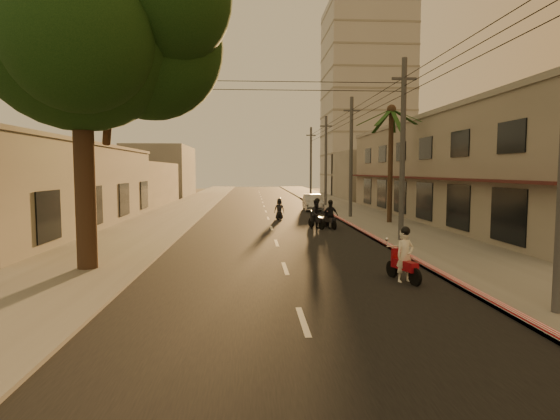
# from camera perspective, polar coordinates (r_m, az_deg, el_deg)

# --- Properties ---
(ground) EXTENTS (160.00, 160.00, 0.00)m
(ground) POSITION_cam_1_polar(r_m,az_deg,el_deg) (15.14, 1.16, -8.74)
(ground) COLOR #383023
(ground) RESTS_ON ground
(road) EXTENTS (10.00, 140.00, 0.02)m
(road) POSITION_cam_1_polar(r_m,az_deg,el_deg) (34.87, -1.45, -1.03)
(road) COLOR black
(road) RESTS_ON ground
(sidewalk_right) EXTENTS (5.00, 140.00, 0.12)m
(sidewalk_right) POSITION_cam_1_polar(r_m,az_deg,el_deg) (35.91, 10.59, -0.87)
(sidewalk_right) COLOR slate
(sidewalk_right) RESTS_ON ground
(sidewalk_left) EXTENTS (5.00, 140.00, 0.12)m
(sidewalk_left) POSITION_cam_1_polar(r_m,az_deg,el_deg) (35.42, -13.67, -1.00)
(sidewalk_left) COLOR slate
(sidewalk_left) RESTS_ON ground
(curb_stripe) EXTENTS (0.20, 60.00, 0.20)m
(curb_stripe) POSITION_cam_1_polar(r_m,az_deg,el_deg) (30.53, 8.49, -1.75)
(curb_stripe) COLOR red
(curb_stripe) RESTS_ON ground
(shophouse_row) EXTENTS (8.80, 34.20, 7.30)m
(shophouse_row) POSITION_cam_1_polar(r_m,az_deg,el_deg) (36.01, 21.52, 4.62)
(shophouse_row) COLOR gray
(shophouse_row) RESTS_ON ground
(left_building) EXTENTS (8.20, 24.20, 5.20)m
(left_building) POSITION_cam_1_polar(r_m,az_deg,el_deg) (31.42, -27.48, 2.52)
(left_building) COLOR gray
(left_building) RESTS_ON ground
(distant_tower) EXTENTS (12.10, 12.10, 28.00)m
(distant_tower) POSITION_cam_1_polar(r_m,az_deg,el_deg) (73.48, 10.41, 12.88)
(distant_tower) COLOR #B7B5B2
(distant_tower) RESTS_ON ground
(broadleaf_tree) EXTENTS (9.60, 8.70, 12.10)m
(broadleaf_tree) POSITION_cam_1_polar(r_m,az_deg,el_deg) (18.35, -21.87, 20.04)
(broadleaf_tree) COLOR black
(broadleaf_tree) RESTS_ON ground
(palm_tree) EXTENTS (5.00, 5.00, 8.20)m
(palm_tree) POSITION_cam_1_polar(r_m,az_deg,el_deg) (32.22, 13.42, 11.08)
(palm_tree) COLOR black
(palm_tree) RESTS_ON ground
(utility_poles) EXTENTS (1.20, 48.26, 9.00)m
(utility_poles) POSITION_cam_1_polar(r_m,az_deg,el_deg) (35.58, 8.70, 9.55)
(utility_poles) COLOR #38383A
(utility_poles) RESTS_ON ground
(filler_right) EXTENTS (8.00, 14.00, 6.00)m
(filler_right) POSITION_cam_1_polar(r_m,az_deg,el_deg) (61.58, 10.89, 4.19)
(filler_right) COLOR gray
(filler_right) RESTS_ON ground
(filler_left_near) EXTENTS (8.00, 14.00, 4.40)m
(filler_left_near) POSITION_cam_1_polar(r_m,az_deg,el_deg) (50.35, -18.18, 3.01)
(filler_left_near) COLOR gray
(filler_left_near) RESTS_ON ground
(filler_left_far) EXTENTS (8.00, 14.00, 7.00)m
(filler_left_far) POSITION_cam_1_polar(r_m,az_deg,el_deg) (67.90, -14.34, 4.59)
(filler_left_far) COLOR gray
(filler_left_far) RESTS_ON ground
(scooter_red) EXTENTS (0.92, 1.78, 1.80)m
(scooter_red) POSITION_cam_1_polar(r_m,az_deg,el_deg) (15.46, 14.94, -5.59)
(scooter_red) COLOR black
(scooter_red) RESTS_ON ground
(scooter_mid_a) EXTENTS (1.33, 1.85, 1.91)m
(scooter_mid_a) POSITION_cam_1_polar(r_m,az_deg,el_deg) (28.72, 4.52, -0.57)
(scooter_mid_a) COLOR black
(scooter_mid_a) RESTS_ON ground
(scooter_mid_b) EXTENTS (1.20, 1.79, 1.79)m
(scooter_mid_b) POSITION_cam_1_polar(r_m,az_deg,el_deg) (28.85, 6.14, -0.67)
(scooter_mid_b) COLOR black
(scooter_mid_b) RESTS_ON ground
(scooter_far_a) EXTENTS (0.78, 1.60, 1.57)m
(scooter_far_a) POSITION_cam_1_polar(r_m,az_deg,el_deg) (34.01, -0.09, -0.00)
(scooter_far_a) COLOR black
(scooter_far_a) RESTS_ON ground
(parked_car) EXTENTS (1.70, 4.46, 1.45)m
(parked_car) POSITION_cam_1_polar(r_m,az_deg,el_deg) (41.94, 4.03, 0.92)
(parked_car) COLOR #A2A5AA
(parked_car) RESTS_ON ground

